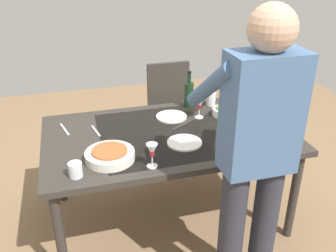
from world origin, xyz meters
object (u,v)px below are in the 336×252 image
Objects in this scene: person_server at (255,152)px; side_bowl_salad at (224,111)px; chair_near at (171,106)px; wine_glass_right at (152,151)px; wine_bottle at (189,94)px; dinner_plate_near at (171,117)px; dining_table at (168,140)px; wine_glass_left at (199,105)px; water_cup_near_left at (211,99)px; water_cup_near_right at (75,170)px; dinner_plate_far at (185,143)px; serving_bowl_pasta at (110,155)px.

person_server reaches higher than side_bowl_salad.
wine_glass_right is at bearing 69.39° from chair_near.
chair_near is 0.58m from wine_bottle.
side_bowl_salad is (-0.70, -0.56, -0.07)m from wine_glass_right.
dinner_plate_near is (-0.30, -0.63, -0.10)m from wine_glass_right.
wine_glass_right is 0.70m from dinner_plate_near.
dining_table is 0.52m from side_bowl_salad.
wine_glass_left is at bearing 163.27° from dinner_plate_near.
water_cup_near_left is (-0.46, -0.38, 0.12)m from dining_table.
person_server is at bearing 107.44° from dining_table.
wine_glass_right is 1.73× the size of water_cup_near_right.
wine_bottle is at bearing -87.58° from wine_glass_left.
person_server is at bearing 106.98° from dinner_plate_far.
person_server is at bearing 142.68° from serving_bowl_pasta.
chair_near is at bearing -89.46° from wine_bottle.
dining_table is 0.51m from wine_bottle.
person_server reaches higher than dinner_plate_far.
dinner_plate_far is at bearing -164.06° from water_cup_near_right.
chair_near reaches higher than side_bowl_salad.
person_server is 19.30× the size of water_cup_near_right.
wine_glass_left reaches higher than dining_table.
wine_bottle is (-0.04, -1.16, -0.13)m from person_server.
wine_glass_left is at bearing -122.80° from dinner_plate_far.
dinner_plate_near is (-0.53, -0.49, -0.03)m from serving_bowl_pasta.
side_bowl_salad reaches higher than dining_table.
wine_glass_right reaches higher than serving_bowl_pasta.
person_server is at bearing 98.45° from dinner_plate_near.
wine_bottle is 0.62m from dinner_plate_far.
chair_near is at bearing -73.62° from side_bowl_salad.
water_cup_near_left is (-0.18, 0.02, -0.06)m from wine_bottle.
person_server is at bearing 140.43° from wine_glass_right.
water_cup_near_left reaches higher than dining_table.
dinner_plate_near is at bearing -81.55° from person_server.
side_bowl_salad reaches higher than dinner_plate_far.
wine_bottle reaches higher than water_cup_near_right.
dinner_plate_far is at bearing 78.63° from chair_near.
serving_bowl_pasta is at bearing 8.20° from dinner_plate_far.
wine_glass_left reaches higher than dinner_plate_near.
dinner_plate_far is at bearing -141.09° from wine_glass_right.
wine_glass_left is at bearing 91.12° from chair_near.
person_server is 7.34× the size of dinner_plate_near.
side_bowl_salad is at bearing -154.25° from water_cup_near_right.
water_cup_near_left is (-0.22, -1.14, -0.18)m from person_server.
wine_glass_right is (0.50, 0.57, 0.00)m from wine_glass_left.
dinner_plate_far reaches higher than dining_table.
dinner_plate_near is at bearing -111.52° from dining_table.
water_cup_near_left is at bearing 110.15° from chair_near.
person_server is 5.63× the size of serving_bowl_pasta.
water_cup_near_right is 0.29× the size of serving_bowl_pasta.
water_cup_near_right is 0.73m from dinner_plate_far.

